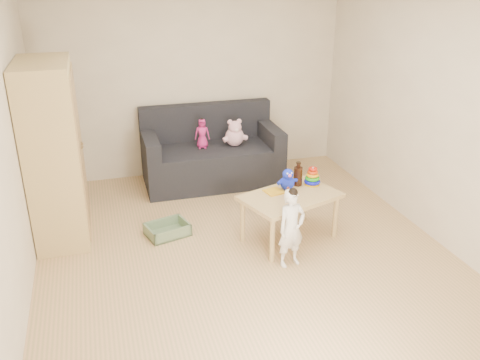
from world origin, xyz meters
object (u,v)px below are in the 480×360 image
object	(u,v)px
sofa	(212,164)
wardrobe	(54,153)
play_table	(289,217)
toddler	(291,229)

from	to	relation	value
sofa	wardrobe	bearing A→B (deg)	-153.38
play_table	toddler	distance (m)	0.51
sofa	toddler	world-z (taller)	toddler
sofa	play_table	world-z (taller)	play_table
wardrobe	play_table	distance (m)	2.49
sofa	toddler	distance (m)	2.19
wardrobe	toddler	xyz separation A→B (m)	(2.10, -1.27, -0.54)
toddler	sofa	bearing A→B (deg)	84.01
wardrobe	sofa	xyz separation A→B (m)	(1.85, 0.91, -0.67)
wardrobe	toddler	world-z (taller)	wardrobe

